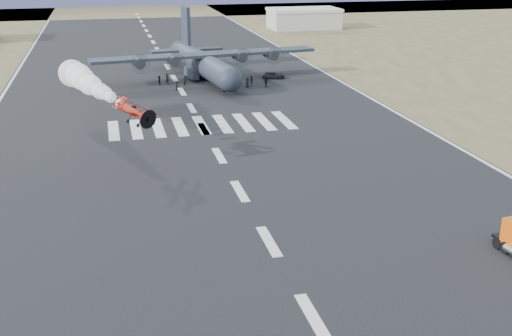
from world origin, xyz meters
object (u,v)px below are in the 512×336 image
object	(u,v)px
crew_e	(248,83)
crew_h	(185,80)
crew_f	(159,80)
crew_d	(266,82)
crew_a	(234,84)
hangar_right	(304,18)
transport_aircraft	(203,62)
support_vehicle	(274,75)
crew_b	(177,86)
crew_g	(167,79)
crew_c	(252,81)
aerobatic_biplane	(134,111)

from	to	relation	value
crew_e	crew_h	size ratio (longest dim) A/B	1.02
crew_f	crew_d	bearing A→B (deg)	82.97
crew_a	crew_e	size ratio (longest dim) A/B	0.99
hangar_right	crew_f	distance (m)	86.77
transport_aircraft	support_vehicle	size ratio (longest dim) A/B	9.75
crew_a	crew_h	size ratio (longest dim) A/B	1.01
hangar_right	transport_aircraft	world-z (taller)	transport_aircraft
crew_b	crew_g	xyz separation A→B (m)	(-1.15, 5.69, 0.14)
transport_aircraft	crew_g	world-z (taller)	transport_aircraft
crew_c	crew_d	size ratio (longest dim) A/B	1.03
crew_f	crew_h	world-z (taller)	crew_h
crew_d	support_vehicle	bearing A→B (deg)	39.92
crew_f	crew_g	world-z (taller)	crew_g
crew_f	crew_h	size ratio (longest dim) A/B	0.95
crew_h	crew_f	bearing A→B (deg)	100.97
transport_aircraft	crew_e	bearing A→B (deg)	-65.36
crew_a	crew_b	xyz separation A→B (m)	(-9.65, 1.47, -0.06)
crew_c	crew_f	size ratio (longest dim) A/B	1.09
support_vehicle	crew_a	bearing A→B (deg)	145.02
crew_e	support_vehicle	bearing A→B (deg)	9.74
crew_h	crew_e	bearing A→B (deg)	-86.42
crew_b	crew_c	xyz separation A→B (m)	(13.30, 0.68, 0.09)
crew_f	crew_c	bearing A→B (deg)	85.44
transport_aircraft	crew_a	distance (m)	11.69
transport_aircraft	crew_c	size ratio (longest dim) A/B	23.65
crew_c	crew_e	size ratio (longest dim) A/B	1.03
crew_a	hangar_right	bearing A→B (deg)	-150.46
crew_c	crew_g	world-z (taller)	crew_g
support_vehicle	crew_f	world-z (taller)	crew_f
crew_b	crew_f	bearing A→B (deg)	50.66
crew_a	crew_g	distance (m)	12.96
crew_a	crew_b	size ratio (longest dim) A/B	1.07
crew_d	crew_f	distance (m)	19.14
crew_b	crew_f	xyz separation A→B (m)	(-2.61, 5.26, 0.01)
crew_c	crew_h	size ratio (longest dim) A/B	1.04
crew_c	support_vehicle	bearing A→B (deg)	74.15
hangar_right	crew_e	world-z (taller)	hangar_right
transport_aircraft	crew_b	world-z (taller)	transport_aircraft
transport_aircraft	support_vehicle	bearing A→B (deg)	-22.30
crew_b	crew_h	bearing A→B (deg)	-1.31
crew_a	crew_e	distance (m)	2.77
crew_b	crew_f	world-z (taller)	crew_f
crew_g	crew_h	size ratio (longest dim) A/B	1.10
transport_aircraft	crew_a	size ratio (longest dim) A/B	24.43
crew_c	crew_e	distance (m)	1.61
aerobatic_biplane	transport_aircraft	xyz separation A→B (m)	(15.05, 47.97, -3.16)
support_vehicle	crew_d	distance (m)	7.60
hangar_right	crew_d	distance (m)	83.54
crew_g	crew_b	bearing A→B (deg)	137.94
support_vehicle	crew_e	distance (m)	9.27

